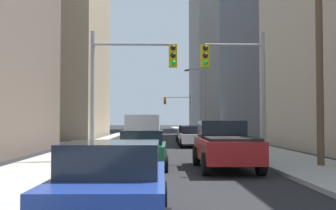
{
  "coord_description": "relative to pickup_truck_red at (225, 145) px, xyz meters",
  "views": [
    {
      "loc": [
        -0.98,
        -2.53,
        1.88
      ],
      "look_at": [
        0.0,
        34.12,
        3.31
      ],
      "focal_mm": 44.54,
      "sensor_mm": 36.0,
      "label": 1
    }
  ],
  "objects": [
    {
      "name": "cargo_van_silver",
      "position": [
        -3.49,
        10.45,
        0.35
      ],
      "size": [
        2.16,
        5.25,
        2.26
      ],
      "color": "#B7BABF",
      "rests_on": "ground"
    },
    {
      "name": "sidewalk_right",
      "position": [
        3.45,
        36.25,
        -0.86
      ],
      "size": [
        3.61,
        160.0,
        0.15
      ],
      "primitive_type": "cube",
      "color": "#9E9E99",
      "rests_on": "ground"
    },
    {
      "name": "street_lamp_right",
      "position": [
        1.99,
        27.02,
        3.59
      ],
      "size": [
        2.25,
        0.32,
        7.5
      ],
      "color": "gray",
      "rests_on": "ground"
    },
    {
      "name": "traffic_signal_far_right",
      "position": [
        0.53,
        44.37,
        3.12
      ],
      "size": [
        4.02,
        0.44,
        6.0
      ],
      "color": "gray",
      "rests_on": "ground"
    },
    {
      "name": "sidewalk_left",
      "position": [
        -6.81,
        36.25,
        -0.86
      ],
      "size": [
        3.61,
        160.0,
        0.15
      ],
      "primitive_type": "cube",
      "color": "#9E9E99",
      "rests_on": "ground"
    },
    {
      "name": "sedan_green",
      "position": [
        -3.22,
        0.38,
        -0.16
      ],
      "size": [
        1.95,
        4.26,
        1.52
      ],
      "color": "#195938",
      "rests_on": "ground"
    },
    {
      "name": "pickup_truck_red",
      "position": [
        0.0,
        0.0,
        0.0
      ],
      "size": [
        2.2,
        5.42,
        1.9
      ],
      "color": "maroon",
      "rests_on": "ground"
    },
    {
      "name": "sedan_navy",
      "position": [
        0.01,
        19.42,
        -0.16
      ],
      "size": [
        1.95,
        4.26,
        1.52
      ],
      "color": "#141E4C",
      "rests_on": "ground"
    },
    {
      "name": "traffic_signal_near_left",
      "position": [
        -3.91,
        2.67,
        3.12
      ],
      "size": [
        3.95,
        0.44,
        6.0
      ],
      "color": "gray",
      "rests_on": "ground"
    },
    {
      "name": "sedan_white",
      "position": [
        -0.09,
        14.08,
        -0.16
      ],
      "size": [
        1.95,
        4.22,
        1.52
      ],
      "color": "white",
      "rests_on": "ground"
    },
    {
      "name": "building_left_mid_office",
      "position": [
        -19.11,
        32.58,
        8.37
      ],
      "size": [
        19.83,
        18.27,
        18.6
      ],
      "primitive_type": "cube",
      "color": "tan",
      "rests_on": "ground"
    },
    {
      "name": "building_right_mid_block",
      "position": [
        15.55,
        32.12,
        13.2
      ],
      "size": [
        17.71,
        25.59,
        28.26
      ],
      "primitive_type": "cube",
      "color": "#4C515B",
      "rests_on": "ground"
    },
    {
      "name": "traffic_signal_near_right",
      "position": [
        1.01,
        2.67,
        3.07
      ],
      "size": [
        2.98,
        0.44,
        6.0
      ],
      "color": "gray",
      "rests_on": "ground"
    },
    {
      "name": "utility_pole_right",
      "position": [
        3.81,
        0.02,
        4.25
      ],
      "size": [
        2.2,
        0.28,
        9.82
      ],
      "color": "brown",
      "rests_on": "ground"
    },
    {
      "name": "sedan_blue",
      "position": [
        -3.43,
        -8.98,
        -0.16
      ],
      "size": [
        1.95,
        4.23,
        1.52
      ],
      "color": "navy",
      "rests_on": "ground"
    },
    {
      "name": "sedan_maroon",
      "position": [
        -3.28,
        41.3,
        -0.16
      ],
      "size": [
        1.95,
        4.26,
        1.52
      ],
      "color": "maroon",
      "rests_on": "ground"
    }
  ]
}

